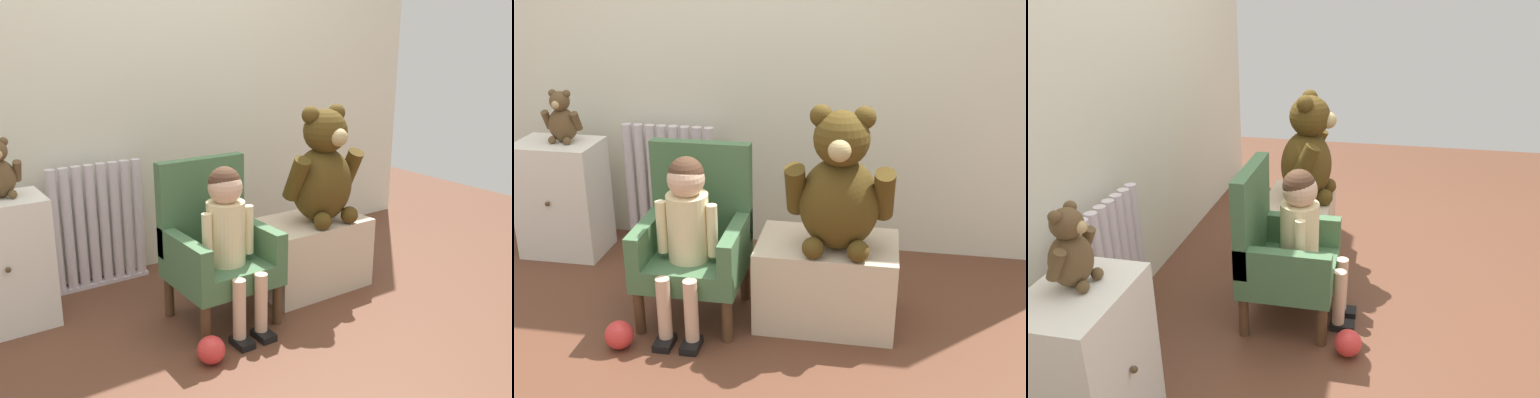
# 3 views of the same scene
# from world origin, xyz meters

# --- Properties ---
(ground_plane) EXTENTS (6.00, 6.00, 0.00)m
(ground_plane) POSITION_xyz_m (0.00, 0.00, 0.00)
(ground_plane) COLOR brown
(back_wall) EXTENTS (3.80, 0.05, 2.40)m
(back_wall) POSITION_xyz_m (0.00, 1.20, 1.20)
(back_wall) COLOR silver
(back_wall) RESTS_ON ground_plane
(radiator) EXTENTS (0.50, 0.05, 0.64)m
(radiator) POSITION_xyz_m (-0.35, 1.07, 0.32)
(radiator) COLOR silver
(radiator) RESTS_ON ground_plane
(small_dresser) EXTENTS (0.40, 0.32, 0.59)m
(small_dresser) POSITION_xyz_m (-0.85, 0.88, 0.29)
(small_dresser) COLOR white
(small_dresser) RESTS_ON ground_plane
(child_armchair) EXTENTS (0.43, 0.41, 0.73)m
(child_armchair) POSITION_xyz_m (-0.03, 0.44, 0.34)
(child_armchair) COLOR #446B44
(child_armchair) RESTS_ON ground_plane
(child_figure) EXTENTS (0.25, 0.35, 0.73)m
(child_figure) POSITION_xyz_m (-0.03, 0.32, 0.47)
(child_figure) COLOR beige
(child_figure) RESTS_ON ground_plane
(low_bench) EXTENTS (0.57, 0.36, 0.36)m
(low_bench) POSITION_xyz_m (0.53, 0.45, 0.18)
(low_bench) COLOR beige
(low_bench) RESTS_ON ground_plane
(large_teddy_bear) EXTENTS (0.42, 0.30, 0.58)m
(large_teddy_bear) POSITION_xyz_m (0.57, 0.40, 0.62)
(large_teddy_bear) COLOR #493613
(large_teddy_bear) RESTS_ON low_bench
(toy_ball) EXTENTS (0.11, 0.11, 0.11)m
(toy_ball) POSITION_xyz_m (-0.25, 0.10, 0.06)
(toy_ball) COLOR red
(toy_ball) RESTS_ON ground_plane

